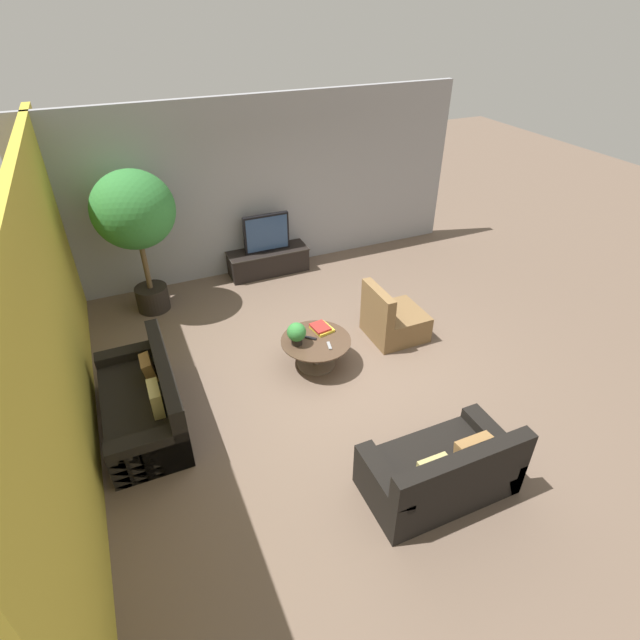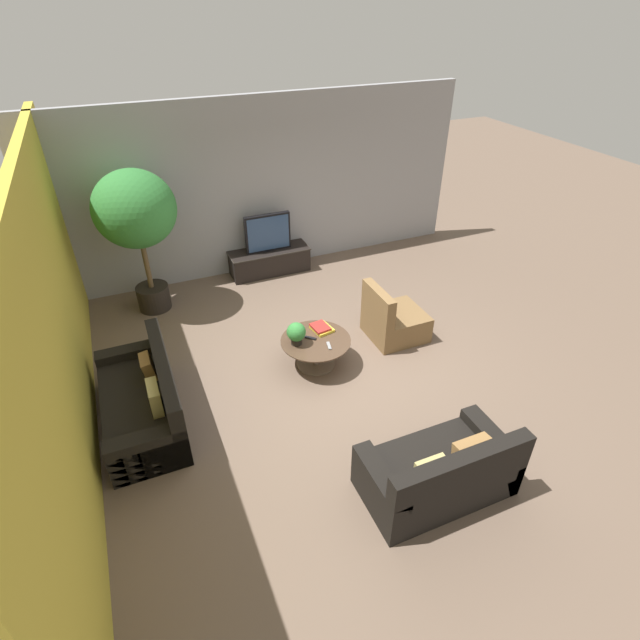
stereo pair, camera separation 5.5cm
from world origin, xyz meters
TOP-DOWN VIEW (x-y plane):
  - ground_plane at (0.00, 0.00)m, footprint 24.00×24.00m
  - back_wall_stone at (0.00, 3.26)m, footprint 7.40×0.12m
  - side_wall_left at (-3.26, 0.20)m, footprint 0.12×7.40m
  - media_console at (-0.07, 2.94)m, footprint 1.45×0.50m
  - television at (-0.07, 2.94)m, footprint 0.82×0.13m
  - coffee_table at (-0.33, 0.12)m, footprint 0.95×0.95m
  - couch_by_wall at (-2.62, -0.07)m, footprint 0.84×1.83m
  - couch_near_entry at (0.02, -2.31)m, footprint 1.53×0.84m
  - armchair_wicker at (0.98, 0.30)m, footprint 0.80×0.76m
  - potted_palm_tall at (-2.18, 2.51)m, footprint 1.20×1.20m
  - potted_plant_tabletop at (-0.60, 0.14)m, footprint 0.26×0.26m
  - book_stack at (-0.17, 0.31)m, footprint 0.30×0.32m
  - remote_black at (-0.38, 0.18)m, footprint 0.15×0.14m
  - remote_silver at (-0.22, -0.08)m, footprint 0.07×0.16m

SIDE VIEW (x-z plane):
  - ground_plane at x=0.00m, z-range 0.00..0.00m
  - media_console at x=-0.07m, z-range 0.01..0.45m
  - armchair_wicker at x=0.98m, z-range -0.16..0.70m
  - couch_by_wall at x=-2.62m, z-range -0.14..0.70m
  - couch_near_entry at x=0.02m, z-range -0.13..0.71m
  - coffee_table at x=-0.33m, z-range 0.08..0.50m
  - remote_black at x=-0.38m, z-range 0.42..0.44m
  - remote_silver at x=-0.22m, z-range 0.42..0.44m
  - book_stack at x=-0.17m, z-range 0.42..0.48m
  - potted_plant_tabletop at x=-0.60m, z-range 0.44..0.76m
  - television at x=-0.07m, z-range 0.44..1.11m
  - back_wall_stone at x=0.00m, z-range 0.00..3.00m
  - side_wall_left at x=-3.26m, z-range 0.00..3.00m
  - potted_palm_tall at x=-2.18m, z-range 0.47..2.74m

